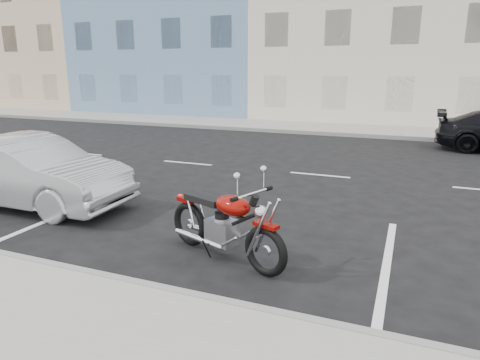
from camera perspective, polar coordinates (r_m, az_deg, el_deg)
The scene contains 9 objects.
ground at distance 11.39m, azimuth 20.49°, elevation -0.29°, with size 120.00×120.00×0.00m, color black.
sidewalk_far at distance 20.58m, azimuth 7.28°, elevation 7.06°, with size 80.00×3.40×0.15m, color gray.
curb_near at distance 7.07m, azimuth -27.90°, elevation -9.37°, with size 80.00×0.12×0.16m, color gray.
curb_far at distance 18.96m, azimuth 5.96°, elevation 6.47°, with size 80.00×0.12×0.16m, color gray.
bldg_far_west at distance 37.97m, azimuth -22.98°, elevation 18.47°, with size 12.00×12.00×12.00m, color #CCB291.
bldg_blue at distance 31.02m, azimuth -5.82°, elevation 21.52°, with size 12.00×12.00×13.00m, color #6382A4.
bldg_cream at distance 27.59m, azimuth 18.47°, elevation 20.18°, with size 12.00×12.00×11.50m, color beige.
motorcycle at distance 5.79m, azimuth 3.68°, elevation -8.08°, with size 2.17×1.05×1.14m.
sedan_silver at distance 9.72m, azimuth -26.44°, elevation 1.01°, with size 1.52×4.36×1.44m, color #A3A5AA.
Camera 1 is at (0.14, -11.05, 2.75)m, focal length 32.00 mm.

